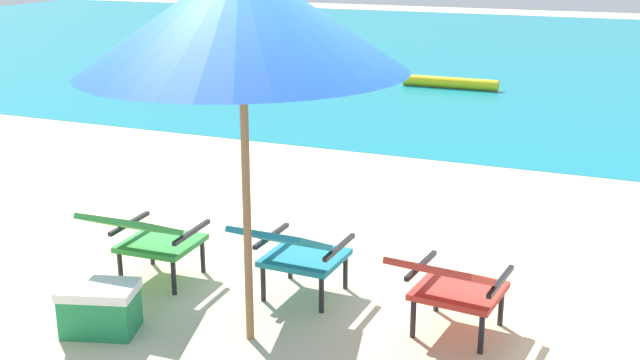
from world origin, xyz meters
TOP-DOWN VIEW (x-y plane):
  - ground_plane at (0.00, 4.00)m, footprint 40.00×40.00m
  - ocean_band at (0.00, 12.87)m, footprint 40.00×18.00m
  - swim_buoy at (-0.97, 8.33)m, footprint 1.60×0.18m
  - lounge_chair_left at (-1.05, -0.25)m, footprint 0.57×0.89m
  - lounge_chair_center at (0.02, -0.10)m, footprint 0.56×0.89m
  - lounge_chair_right at (1.12, -0.22)m, footprint 0.62×0.92m
  - beach_umbrella_center at (-0.04, -0.65)m, footprint 2.44×2.43m
  - cooler_box at (-0.96, -0.93)m, footprint 0.54×0.44m

SIDE VIEW (x-z plane):
  - ground_plane at x=0.00m, z-range 0.00..0.00m
  - ocean_band at x=0.00m, z-range 0.00..0.01m
  - swim_buoy at x=-0.97m, z-range 0.01..0.19m
  - cooler_box at x=-0.96m, z-range 0.00..0.32m
  - lounge_chair_left at x=-1.05m, z-range 0.06..0.75m
  - lounge_chair_center at x=0.02m, z-range 0.06..0.75m
  - lounge_chair_right at x=1.12m, z-range 0.06..0.75m
  - beach_umbrella_center at x=-0.04m, z-range 0.83..3.16m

